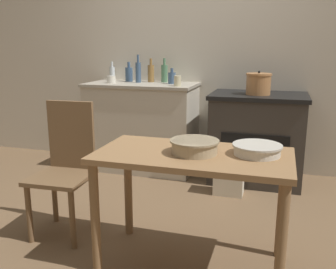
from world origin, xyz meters
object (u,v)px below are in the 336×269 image
(stove, at_px, (257,138))
(mixing_bowl_large, at_px, (257,149))
(flour_sack, at_px, (229,175))
(bottle_far_left, at_px, (138,72))
(mixing_bowl_small, at_px, (195,146))
(cup_right, at_px, (177,81))
(work_table, at_px, (193,171))
(bottle_center_left, at_px, (112,73))
(cup_mid_right, at_px, (111,79))
(stock_pot, at_px, (258,84))
(bottle_mid_left, at_px, (164,73))
(bottle_center_right, at_px, (129,74))
(bottle_center, at_px, (172,78))
(chair, at_px, (66,165))
(bottle_left, at_px, (151,73))

(stove, distance_m, mixing_bowl_large, 1.63)
(flour_sack, distance_m, bottle_far_left, 1.51)
(mixing_bowl_small, relative_size, cup_right, 2.84)
(stove, relative_size, work_table, 0.80)
(bottle_center_left, relative_size, cup_mid_right, 2.32)
(stock_pot, relative_size, bottle_center_left, 1.14)
(mixing_bowl_large, xyz_separation_m, cup_mid_right, (-1.64, 1.55, 0.22))
(flour_sack, relative_size, stock_pot, 1.50)
(mixing_bowl_large, xyz_separation_m, cup_right, (-0.88, 1.45, 0.24))
(flour_sack, xyz_separation_m, mixing_bowl_large, (0.30, -1.14, 0.58))
(bottle_mid_left, bearing_deg, mixing_bowl_small, -67.64)
(flour_sack, distance_m, bottle_center_right, 1.63)
(work_table, xyz_separation_m, bottle_center, (-0.63, 1.73, 0.40))
(chair, relative_size, flour_sack, 2.63)
(cup_mid_right, bearing_deg, bottle_left, 31.20)
(bottle_mid_left, relative_size, cup_mid_right, 2.82)
(bottle_center_left, bearing_deg, stock_pot, -10.71)
(mixing_bowl_small, bearing_deg, bottle_far_left, 120.39)
(flour_sack, xyz_separation_m, stock_pot, (0.20, 0.39, 0.81))
(mixing_bowl_small, bearing_deg, cup_right, 109.02)
(bottle_center, distance_m, cup_right, 0.24)
(work_table, xyz_separation_m, cup_right, (-0.52, 1.52, 0.39))
(work_table, height_order, chair, chair)
(stove, height_order, bottle_left, bottle_left)
(mixing_bowl_large, bearing_deg, bottle_mid_left, 122.05)
(mixing_bowl_large, height_order, bottle_far_left, bottle_far_left)
(bottle_center_left, xyz_separation_m, bottle_center, (0.78, -0.19, -0.02))
(stock_pot, relative_size, bottle_center_right, 1.13)
(chair, bearing_deg, flour_sack, 41.89)
(stove, bearing_deg, bottle_center, 176.29)
(chair, relative_size, bottle_far_left, 3.22)
(stock_pot, distance_m, mixing_bowl_large, 1.55)
(stove, xyz_separation_m, work_table, (-0.27, -1.67, 0.17))
(bottle_mid_left, bearing_deg, cup_mid_right, -154.76)
(bottle_far_left, bearing_deg, flour_sack, -26.54)
(flour_sack, relative_size, bottle_far_left, 1.23)
(bottle_center, bearing_deg, flour_sack, -36.27)
(cup_mid_right, bearing_deg, mixing_bowl_large, -43.27)
(chair, relative_size, stock_pot, 3.94)
(bottle_mid_left, xyz_separation_m, bottle_center, (0.13, -0.14, -0.04))
(bottle_center, bearing_deg, bottle_center_left, 165.92)
(bottle_far_left, bearing_deg, cup_right, -24.97)
(chair, distance_m, cup_right, 1.50)
(mixing_bowl_large, xyz_separation_m, bottle_center_right, (-1.53, 1.77, 0.27))
(stock_pot, xyz_separation_m, mixing_bowl_small, (-0.25, -1.61, -0.21))
(mixing_bowl_small, relative_size, bottle_center_right, 1.34)
(bottle_far_left, bearing_deg, mixing_bowl_large, -50.57)
(stock_pot, xyz_separation_m, bottle_mid_left, (-1.02, 0.26, 0.06))
(bottle_far_left, height_order, cup_mid_right, bottle_far_left)
(bottle_center_left, bearing_deg, cup_right, -24.14)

